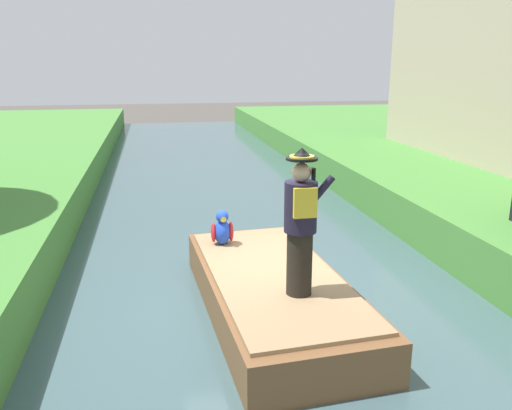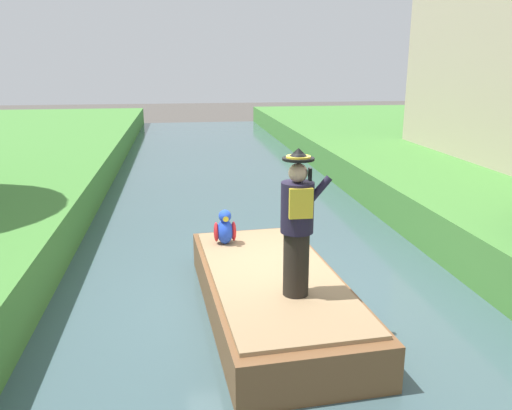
# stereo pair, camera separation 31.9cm
# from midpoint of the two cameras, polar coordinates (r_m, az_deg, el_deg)

# --- Properties ---
(ground_plane) EXTENTS (80.00, 80.00, 0.00)m
(ground_plane) POSITION_cam_midpoint_polar(r_m,az_deg,el_deg) (7.99, 2.38, -10.85)
(ground_plane) COLOR #4C4742
(canal_water) EXTENTS (6.41, 48.00, 0.10)m
(canal_water) POSITION_cam_midpoint_polar(r_m,az_deg,el_deg) (7.97, 2.39, -10.52)
(canal_water) COLOR #3D565B
(canal_water) RESTS_ON ground
(boat) EXTENTS (2.08, 4.31, 0.61)m
(boat) POSITION_cam_midpoint_polar(r_m,az_deg,el_deg) (7.40, 3.10, -9.64)
(boat) COLOR brown
(boat) RESTS_ON canal_water
(person_pirate) EXTENTS (0.61, 0.42, 1.85)m
(person_pirate) POSITION_cam_midpoint_polar(r_m,az_deg,el_deg) (6.35, 5.97, -2.06)
(person_pirate) COLOR black
(person_pirate) RESTS_ON boat
(parrot_plush) EXTENTS (0.36, 0.34, 0.57)m
(parrot_plush) POSITION_cam_midpoint_polar(r_m,az_deg,el_deg) (8.33, -2.31, -2.64)
(parrot_plush) COLOR blue
(parrot_plush) RESTS_ON boat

